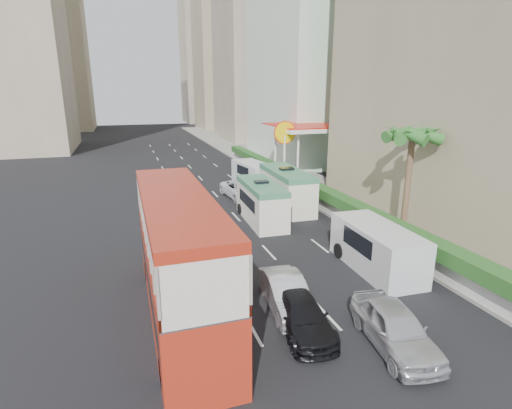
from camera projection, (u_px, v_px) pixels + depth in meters
name	position (u px, v px, depth m)	size (l,w,h in m)	color
ground_plane	(315.00, 292.00, 18.20)	(200.00, 200.00, 0.00)	black
double_decker_bus	(179.00, 257.00, 15.70)	(2.50, 11.00, 5.06)	#AD2915
car_silver_lane_a	(286.00, 309.00, 16.80)	(1.49, 4.29, 1.41)	silver
car_silver_lane_b	(393.00, 346.00, 14.34)	(1.81, 4.50, 1.53)	silver
car_black	(302.00, 329.00, 15.34)	(1.74, 4.28, 1.24)	black
van_asset	(241.00, 198.00, 34.20)	(2.37, 5.14, 1.43)	silver
minibus_near	(261.00, 202.00, 27.69)	(2.07, 6.21, 2.75)	silver
minibus_far	(286.00, 189.00, 30.82)	(2.28, 6.83, 3.03)	silver
panel_van_near	(377.00, 248.00, 20.26)	(2.29, 5.73, 2.29)	silver
panel_van_far	(253.00, 174.00, 38.28)	(2.23, 5.57, 2.23)	silver
sidewalk	(287.00, 174.00, 43.72)	(6.00, 120.00, 0.18)	#99968C
kerb_wall	(307.00, 194.00, 32.67)	(0.30, 44.00, 1.00)	silver
hedge	(307.00, 184.00, 32.43)	(1.10, 44.00, 0.70)	#2D6626
palm_tree	(407.00, 188.00, 23.27)	(0.36, 0.36, 6.40)	brown
shell_station	(304.00, 152.00, 41.46)	(6.50, 8.00, 5.50)	silver
tower_far_a	(226.00, 32.00, 92.16)	(14.00, 14.00, 44.00)	tan
tower_far_b	(207.00, 50.00, 112.80)	(14.00, 14.00, 40.00)	tan
tower_left_b	(45.00, 24.00, 87.45)	(16.00, 16.00, 46.00)	tan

